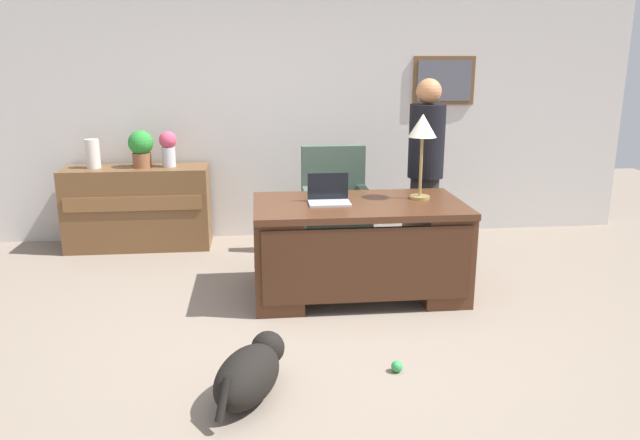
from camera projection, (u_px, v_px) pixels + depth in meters
ground_plane at (330, 337)px, 4.16m from camera, size 12.00×12.00×0.00m
back_wall at (302, 107)px, 6.31m from camera, size 7.00×0.16×2.70m
desk at (359, 246)px, 4.81m from camera, size 1.64×0.93×0.75m
credenza at (138, 208)px, 6.05m from camera, size 1.40×0.50×0.81m
armchair at (335, 209)px, 5.70m from camera, size 0.60×0.59×1.05m
person_standing at (425, 170)px, 5.48m from camera, size 0.32×0.32×1.68m
dog_lying at (250, 373)px, 3.38m from camera, size 0.51×0.68×0.30m
laptop at (329, 196)px, 4.73m from camera, size 0.32×0.22×0.22m
desk_lamp at (422, 131)px, 4.74m from camera, size 0.22×0.22×0.67m
vase_with_flowers at (168, 147)px, 5.93m from camera, size 0.17×0.17×0.35m
vase_empty at (93, 154)px, 5.87m from camera, size 0.14×0.14×0.28m
potted_plant at (141, 147)px, 5.90m from camera, size 0.24×0.24×0.36m
dog_toy_ball at (397, 366)px, 3.69m from camera, size 0.07×0.07×0.07m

